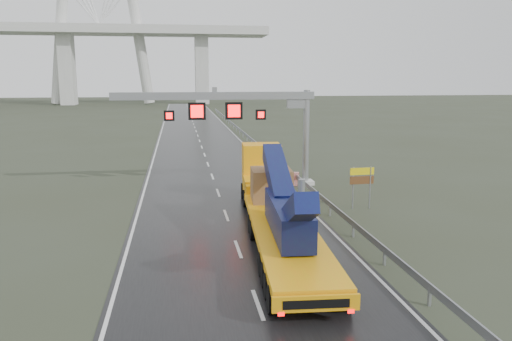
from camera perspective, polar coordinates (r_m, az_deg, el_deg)
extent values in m
plane|color=#323726|center=(20.49, -0.69, -12.73)|extent=(400.00, 400.00, 0.00)
cube|color=black|center=(59.24, -6.21, 2.66)|extent=(11.00, 200.00, 0.02)
cube|color=beige|center=(38.68, 5.64, -1.34)|extent=(1.20, 1.20, 0.30)
cylinder|color=#909498|center=(38.12, 5.74, 3.74)|extent=(0.48, 0.48, 7.20)
cube|color=#909498|center=(36.75, -4.76, 8.51)|extent=(14.80, 0.55, 0.55)
cube|color=#909498|center=(37.70, 4.63, 7.80)|extent=(1.40, 0.35, 0.90)
cube|color=#909498|center=(36.73, -4.77, 9.21)|extent=(0.35, 0.35, 0.35)
cube|color=black|center=(36.68, -6.76, 6.74)|extent=(1.25, 0.25, 1.25)
cube|color=#FF0C0C|center=(36.54, -6.76, 6.73)|extent=(0.90, 0.02, 0.90)
cube|color=black|center=(36.88, -2.54, 6.83)|extent=(1.25, 0.25, 1.25)
cube|color=#FF0C0C|center=(36.74, -2.52, 6.81)|extent=(0.90, 0.02, 0.90)
cube|color=black|center=(36.68, -9.90, 6.19)|extent=(0.75, 0.25, 0.75)
cube|color=#FF0C0C|center=(36.54, -9.90, 6.18)|extent=(0.54, 0.02, 0.54)
cube|color=black|center=(37.17, 0.55, 6.40)|extent=(0.75, 0.25, 0.75)
cube|color=#FF0C0C|center=(37.04, 0.58, 6.39)|extent=(0.54, 0.02, 0.54)
cube|color=beige|center=(161.91, -20.77, 10.76)|extent=(4.00, 6.00, 21.00)
cube|color=beige|center=(158.83, -6.22, 11.39)|extent=(4.00, 6.00, 21.00)
cube|color=orange|center=(23.48, 3.26, -6.91)|extent=(3.74, 14.24, 0.35)
cube|color=orange|center=(16.95, 6.87, -14.84)|extent=(2.92, 0.31, 0.55)
cube|color=black|center=(16.89, 6.92, -14.94)|extent=(2.21, 0.17, 0.30)
cube|color=#FF0505|center=(16.83, 2.89, -16.11)|extent=(0.22, 0.05, 0.12)
cube|color=#FF0505|center=(17.28, 10.80, -15.55)|extent=(0.22, 0.05, 0.12)
cube|color=orange|center=(30.52, 1.25, -2.01)|extent=(2.69, 1.38, 0.50)
cube|color=orange|center=(32.13, 0.93, -1.82)|extent=(2.81, 3.19, 1.21)
cube|color=orange|center=(33.67, 0.62, 0.85)|extent=(2.64, 2.17, 2.62)
cube|color=black|center=(34.63, 0.45, 1.62)|extent=(2.31, 0.20, 1.21)
cube|color=#112051|center=(22.25, 3.66, -5.34)|extent=(1.81, 6.12, 1.41)
cube|color=#112051|center=(25.36, 2.49, -0.54)|extent=(1.37, 5.60, 2.57)
cube|color=#112051|center=(19.62, 4.80, -4.80)|extent=(1.17, 4.04, 2.43)
cylinder|color=#909498|center=(22.12, 5.23, -3.04)|extent=(0.32, 0.32, 1.61)
cube|color=#8D6340|center=(28.22, 1.75, -1.64)|extent=(2.36, 2.36, 1.81)
cylinder|color=black|center=(19.48, 5.20, -12.45)|extent=(2.98, 1.20, 1.01)
cylinder|color=black|center=(26.02, 2.44, -6.42)|extent=(2.98, 1.20, 1.01)
cylinder|color=black|center=(33.84, 0.65, -2.32)|extent=(2.78, 1.28, 1.11)
cylinder|color=#909498|center=(31.62, 11.02, -2.00)|extent=(0.09, 0.09, 2.66)
cylinder|color=#909498|center=(32.01, 12.89, -1.92)|extent=(0.09, 0.09, 2.66)
cube|color=yellow|center=(31.60, 12.03, -0.09)|extent=(1.55, 0.13, 0.44)
cube|color=brown|center=(31.70, 12.00, -1.07)|extent=(1.55, 0.13, 0.50)
cube|color=red|center=(38.06, 4.47, -0.96)|extent=(0.66, 0.45, 1.02)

